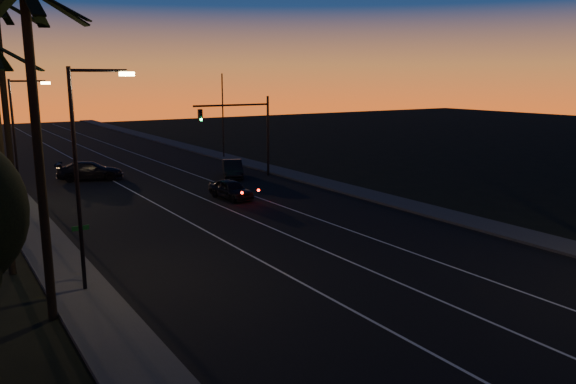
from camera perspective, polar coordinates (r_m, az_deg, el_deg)
road at (r=37.17m, az=-6.77°, el=-1.86°), size 20.00×170.00×0.01m
sidewalk_left at (r=33.99m, az=-24.04°, el=-3.96°), size 2.40×170.00×0.16m
sidewalk_right at (r=43.09m, az=6.73°, el=0.10°), size 2.40×170.00×0.16m
lane_stripe_left at (r=36.01m, az=-11.07°, el=-2.42°), size 0.12×160.00×0.01m
lane_stripe_mid at (r=37.38m, az=-6.08°, el=-1.75°), size 0.12×160.00×0.01m
lane_stripe_right at (r=39.03m, az=-1.49°, el=-1.12°), size 0.12×160.00×0.01m
palm_near at (r=20.89m, az=-24.26°, el=6.40°), size 4.25×4.16×11.53m
palm_far at (r=32.80m, az=-26.87°, el=8.64°), size 4.25×4.16×12.53m
streetlight_left_near at (r=23.37m, az=-20.06°, el=2.84°), size 2.55×0.26×9.00m
streetlight_left_far at (r=41.06m, az=-25.66°, el=5.51°), size 2.55×0.26×8.50m
street_sign at (r=25.08m, az=-20.21°, el=-5.21°), size 0.70×0.06×2.60m
signal_mast at (r=48.46m, az=-4.48°, el=7.03°), size 7.10×0.41×7.00m
signal_post at (r=43.41m, az=-24.19°, el=3.01°), size 0.28×0.37×4.20m
far_pole_right at (r=60.90m, az=-6.63°, el=7.64°), size 0.14×0.14×9.00m
lead_car at (r=40.49m, az=-5.82°, el=0.28°), size 2.09×4.69×1.38m
right_car at (r=49.19m, az=-5.65°, el=2.36°), size 3.28×4.83×1.51m
cross_car at (r=50.61m, az=-19.45°, el=2.05°), size 5.82×3.93×1.56m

